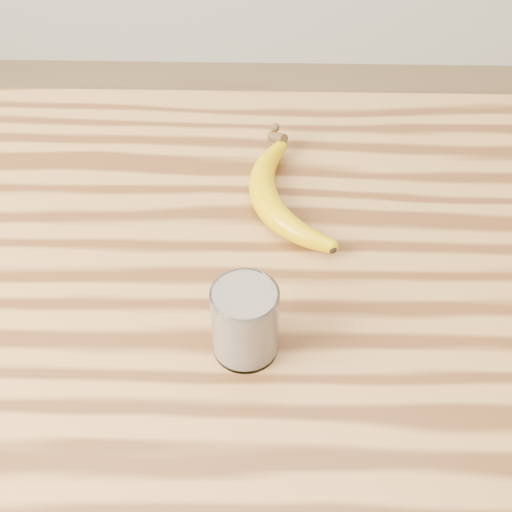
{
  "coord_description": "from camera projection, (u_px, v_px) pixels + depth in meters",
  "views": [
    {
      "loc": [
        0.15,
        -0.59,
        1.54
      ],
      "look_at": [
        0.13,
        0.0,
        0.93
      ],
      "focal_mm": 50.0,
      "sensor_mm": 36.0,
      "label": 1
    }
  ],
  "objects": [
    {
      "name": "table",
      "position": [
        157.0,
        337.0,
        0.97
      ],
      "size": [
        1.2,
        0.8,
        0.9
      ],
      "color": "#A8723B",
      "rests_on": "ground"
    },
    {
      "name": "smoothie_glass",
      "position": [
        245.0,
        321.0,
        0.76
      ],
      "size": [
        0.07,
        0.07,
        0.09
      ],
      "color": "white",
      "rests_on": "table"
    },
    {
      "name": "banana",
      "position": [
        265.0,
        200.0,
        0.93
      ],
      "size": [
        0.2,
        0.33,
        0.04
      ],
      "primitive_type": null,
      "rotation": [
        0.0,
        0.0,
        0.3
      ],
      "color": "#CB9D00",
      "rests_on": "table"
    }
  ]
}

